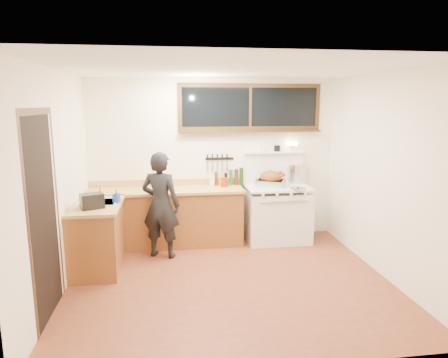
{
  "coord_description": "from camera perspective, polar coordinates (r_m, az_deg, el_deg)",
  "views": [
    {
      "loc": [
        -0.72,
        -4.68,
        2.21
      ],
      "look_at": [
        0.05,
        0.85,
        1.15
      ],
      "focal_mm": 32.0,
      "sensor_mm": 36.0,
      "label": 1
    }
  ],
  "objects": [
    {
      "name": "bottle_cluster",
      "position": [
        6.49,
        0.97,
        0.2
      ],
      "size": [
        0.47,
        0.07,
        0.28
      ],
      "color": "black",
      "rests_on": "counter_back"
    },
    {
      "name": "sink_unit",
      "position": [
        5.63,
        -17.54,
        -3.76
      ],
      "size": [
        0.5,
        0.45,
        0.37
      ],
      "color": "white",
      "rests_on": "counter_left"
    },
    {
      "name": "left_doorway",
      "position": [
        4.46,
        -24.29,
        -4.81
      ],
      "size": [
        0.02,
        1.04,
        2.17
      ],
      "color": "black",
      "rests_on": "ground"
    },
    {
      "name": "coffee_tin",
      "position": [
        6.35,
        0.03,
        -0.47
      ],
      "size": [
        0.11,
        0.1,
        0.15
      ],
      "color": "maroon",
      "rests_on": "counter_back"
    },
    {
      "name": "counter_back",
      "position": [
        6.37,
        -8.38,
        -5.35
      ],
      "size": [
        2.44,
        0.64,
        1.0
      ],
      "color": "brown",
      "rests_on": "ground"
    },
    {
      "name": "back_window",
      "position": [
        6.53,
        3.78,
        9.46
      ],
      "size": [
        2.32,
        0.13,
        0.77
      ],
      "color": "black",
      "rests_on": "room_shell"
    },
    {
      "name": "knife_strip",
      "position": [
        6.52,
        -0.78,
        2.83
      ],
      "size": [
        0.46,
        0.03,
        0.28
      ],
      "color": "black",
      "rests_on": "room_shell"
    },
    {
      "name": "pot_lid",
      "position": [
        6.26,
        10.51,
        -1.39
      ],
      "size": [
        0.29,
        0.29,
        0.04
      ],
      "color": "silver",
      "rests_on": "vintage_stove"
    },
    {
      "name": "stockpot",
      "position": [
        6.81,
        10.36,
        0.81
      ],
      "size": [
        0.33,
        0.33,
        0.31
      ],
      "color": "silver",
      "rests_on": "vintage_stove"
    },
    {
      "name": "room_shell",
      "position": [
        4.76,
        0.82,
        4.0
      ],
      "size": [
        4.1,
        3.6,
        2.65
      ],
      "color": "white",
      "rests_on": "ground"
    },
    {
      "name": "man",
      "position": [
        5.81,
        -9.03,
        -3.69
      ],
      "size": [
        0.66,
        0.55,
        1.55
      ],
      "color": "black",
      "rests_on": "ground"
    },
    {
      "name": "pitcher",
      "position": [
        6.39,
        -1.72,
        -0.34
      ],
      "size": [
        0.11,
        0.11,
        0.16
      ],
      "color": "white",
      "rests_on": "counter_back"
    },
    {
      "name": "soap_bottle",
      "position": [
        5.53,
        -15.12,
        -2.38
      ],
      "size": [
        0.1,
        0.1,
        0.18
      ],
      "color": "#2459B4",
      "rests_on": "counter_left"
    },
    {
      "name": "roast_turkey",
      "position": [
        6.46,
        6.7,
        -0.08
      ],
      "size": [
        0.55,
        0.5,
        0.25
      ],
      "color": "silver",
      "rests_on": "vintage_stove"
    },
    {
      "name": "toaster",
      "position": [
        5.32,
        -18.35,
        -3.0
      ],
      "size": [
        0.33,
        0.28,
        0.19
      ],
      "color": "black",
      "rests_on": "counter_left"
    },
    {
      "name": "counter_left",
      "position": [
        5.67,
        -17.63,
        -7.83
      ],
      "size": [
        0.64,
        1.09,
        0.9
      ],
      "color": "brown",
      "rests_on": "ground"
    },
    {
      "name": "cutting_board",
      "position": [
        6.21,
        -8.74,
        -1.05
      ],
      "size": [
        0.43,
        0.35,
        0.14
      ],
      "color": "tan",
      "rests_on": "counter_back"
    },
    {
      "name": "ground_plane",
      "position": [
        5.23,
        0.77,
        -14.38
      ],
      "size": [
        4.0,
        3.5,
        0.02
      ],
      "primitive_type": "cube",
      "color": "brown"
    },
    {
      "name": "vintage_stove",
      "position": [
        6.56,
        7.6,
        -4.74
      ],
      "size": [
        1.02,
        0.74,
        1.58
      ],
      "color": "white",
      "rests_on": "ground"
    },
    {
      "name": "saucepan",
      "position": [
        6.57,
        7.01,
        -0.25
      ],
      "size": [
        0.2,
        0.3,
        0.13
      ],
      "color": "silver",
      "rests_on": "vintage_stove"
    }
  ]
}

